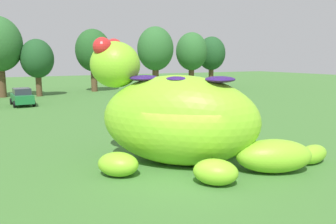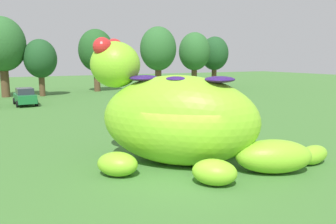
# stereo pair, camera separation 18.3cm
# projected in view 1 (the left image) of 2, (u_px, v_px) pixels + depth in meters

# --- Properties ---
(ground_plane) EXTENTS (160.00, 160.00, 0.00)m
(ground_plane) POSITION_uv_depth(u_px,v_px,m) (182.00, 178.00, 12.93)
(ground_plane) COLOR #427533
(giant_inflatable_creature) EXTENTS (10.09, 8.07, 5.53)m
(giant_inflatable_creature) POSITION_uv_depth(u_px,v_px,m) (179.00, 119.00, 14.36)
(giant_inflatable_creature) COLOR #8CD12D
(giant_inflatable_creature) RESTS_ON ground
(car_green) EXTENTS (2.11, 4.19, 1.72)m
(car_green) POSITION_uv_depth(u_px,v_px,m) (22.00, 97.00, 32.55)
(car_green) COLOR #1E7238
(car_green) RESTS_ON ground
(tree_centre) EXTENTS (3.90, 3.90, 6.93)m
(tree_centre) POSITION_uv_depth(u_px,v_px,m) (37.00, 59.00, 39.94)
(tree_centre) COLOR brown
(tree_centre) RESTS_ON ground
(tree_centre_right) EXTENTS (4.86, 4.86, 8.62)m
(tree_centre_right) POSITION_uv_depth(u_px,v_px,m) (93.00, 51.00, 45.76)
(tree_centre_right) COLOR brown
(tree_centre_right) RESTS_ON ground
(tree_mid_right) EXTENTS (5.05, 5.05, 8.97)m
(tree_mid_right) POSITION_uv_depth(u_px,v_px,m) (155.00, 49.00, 45.88)
(tree_mid_right) COLOR brown
(tree_mid_right) RESTS_ON ground
(tree_right) EXTENTS (4.82, 4.82, 8.55)m
(tree_right) POSITION_uv_depth(u_px,v_px,m) (192.00, 52.00, 50.67)
(tree_right) COLOR brown
(tree_right) RESTS_ON ground
(tree_far_right) EXTENTS (4.62, 4.62, 8.19)m
(tree_far_right) POSITION_uv_depth(u_px,v_px,m) (211.00, 54.00, 55.16)
(tree_far_right) COLOR brown
(tree_far_right) RESTS_ON ground
(spectator_by_cars) EXTENTS (0.38, 0.26, 1.71)m
(spectator_by_cars) POSITION_uv_depth(u_px,v_px,m) (183.00, 116.00, 21.84)
(spectator_by_cars) COLOR #2D334C
(spectator_by_cars) RESTS_ON ground
(spectator_far_side) EXTENTS (0.38, 0.26, 1.71)m
(spectator_far_side) POSITION_uv_depth(u_px,v_px,m) (155.00, 101.00, 29.75)
(spectator_far_side) COLOR #726656
(spectator_far_side) RESTS_ON ground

